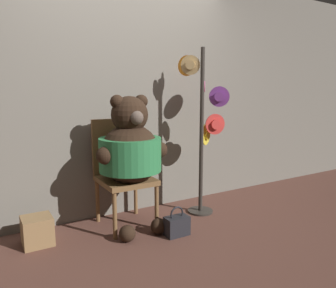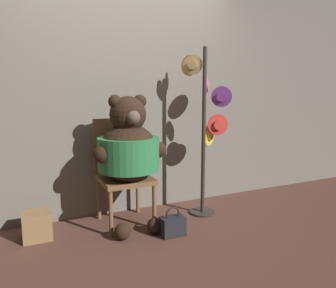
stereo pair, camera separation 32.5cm
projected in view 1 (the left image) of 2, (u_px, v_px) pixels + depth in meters
name	position (u px, v px, depth m)	size (l,w,h in m)	color
ground_plane	(149.00, 230.00, 3.18)	(14.00, 14.00, 0.00)	brown
wall_back	(120.00, 92.00, 3.51)	(8.00, 0.10, 2.66)	slate
chair	(122.00, 169.00, 3.31)	(0.49, 0.54, 1.06)	brown
teddy_bear	(131.00, 150.00, 3.12)	(0.72, 0.64, 1.31)	black
hat_display_rack	(203.00, 123.00, 3.56)	(0.44, 0.46, 1.79)	#332D28
handbag_on_ground	(177.00, 225.00, 3.07)	(0.23, 0.13, 0.28)	#232328
wooden_crate	(37.00, 231.00, 2.88)	(0.25, 0.25, 0.25)	#937047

